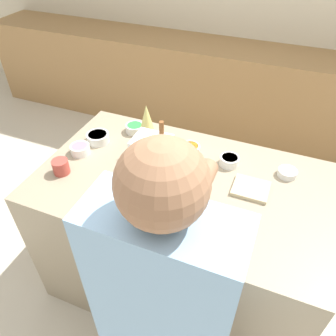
{
  "coord_description": "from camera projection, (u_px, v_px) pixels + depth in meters",
  "views": [
    {
      "loc": [
        0.42,
        -1.22,
        2.1
      ],
      "look_at": [
        -0.08,
        0.0,
        0.99
      ],
      "focal_mm": 35.0,
      "sensor_mm": 36.0,
      "label": 1
    }
  ],
  "objects": [
    {
      "name": "candy_bowl_front_corner",
      "position": [
        287.0,
        173.0,
        1.76
      ],
      "size": [
        0.1,
        0.1,
        0.04
      ],
      "color": "white",
      "rests_on": "kitchen_island"
    },
    {
      "name": "candy_bowl_behind_tray",
      "position": [
        229.0,
        160.0,
        1.83
      ],
      "size": [
        0.11,
        0.11,
        0.05
      ],
      "color": "white",
      "rests_on": "kitchen_island"
    },
    {
      "name": "candy_bowl_far_right",
      "position": [
        98.0,
        137.0,
        2.0
      ],
      "size": [
        0.14,
        0.14,
        0.05
      ],
      "color": "silver",
      "rests_on": "kitchen_island"
    },
    {
      "name": "kitchen_island",
      "position": [
        179.0,
        235.0,
        2.04
      ],
      "size": [
        1.55,
        0.93,
        0.93
      ],
      "color": "gray",
      "rests_on": "ground_plane"
    },
    {
      "name": "candy_bowl_far_left",
      "position": [
        135.0,
        128.0,
        2.08
      ],
      "size": [
        0.12,
        0.12,
        0.05
      ],
      "color": "silver",
      "rests_on": "kitchen_island"
    },
    {
      "name": "candy_bowl_beside_tree",
      "position": [
        190.0,
        148.0,
        1.92
      ],
      "size": [
        0.12,
        0.12,
        0.04
      ],
      "color": "white",
      "rests_on": "kitchen_island"
    },
    {
      "name": "decorative_tree",
      "position": [
        147.0,
        129.0,
        1.85
      ],
      "size": [
        0.16,
        0.16,
        0.3
      ],
      "color": "#DBD675",
      "rests_on": "kitchen_island"
    },
    {
      "name": "back_cabinet_block",
      "position": [
        245.0,
        95.0,
        3.43
      ],
      "size": [
        6.0,
        0.6,
        0.95
      ],
      "color": "#9E7547",
      "rests_on": "ground_plane"
    },
    {
      "name": "candy_bowl_near_tray_left",
      "position": [
        80.0,
        149.0,
        1.91
      ],
      "size": [
        0.11,
        0.11,
        0.05
      ],
      "color": "white",
      "rests_on": "kitchen_island"
    },
    {
      "name": "cookbook",
      "position": [
        251.0,
        188.0,
        1.68
      ],
      "size": [
        0.18,
        0.16,
        0.02
      ],
      "color": "#CCB78C",
      "rests_on": "kitchen_island"
    },
    {
      "name": "mug",
      "position": [
        61.0,
        167.0,
        1.77
      ],
      "size": [
        0.09,
        0.09,
        0.08
      ],
      "color": "#B24238",
      "rests_on": "kitchen_island"
    },
    {
      "name": "ground_plane",
      "position": [
        178.0,
        276.0,
        2.34
      ],
      "size": [
        12.0,
        12.0,
        0.0
      ],
      "primitive_type": "plane",
      "color": "beige"
    },
    {
      "name": "person",
      "position": [
        165.0,
        326.0,
        1.2
      ],
      "size": [
        0.45,
        0.56,
        1.71
      ],
      "color": "#333338",
      "rests_on": "ground_plane"
    },
    {
      "name": "gingerbread_house",
      "position": [
        152.0,
        157.0,
        1.68
      ],
      "size": [
        0.18,
        0.16,
        0.34
      ],
      "color": "brown",
      "rests_on": "baking_tray"
    },
    {
      "name": "baking_tray",
      "position": [
        153.0,
        176.0,
        1.76
      ],
      "size": [
        0.43,
        0.27,
        0.01
      ],
      "color": "#9E9EA8",
      "rests_on": "kitchen_island"
    },
    {
      "name": "wall_back",
      "position": [
        266.0,
        2.0,
        3.12
      ],
      "size": [
        8.0,
        0.05,
        2.6
      ],
      "color": "beige",
      "rests_on": "ground_plane"
    }
  ]
}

